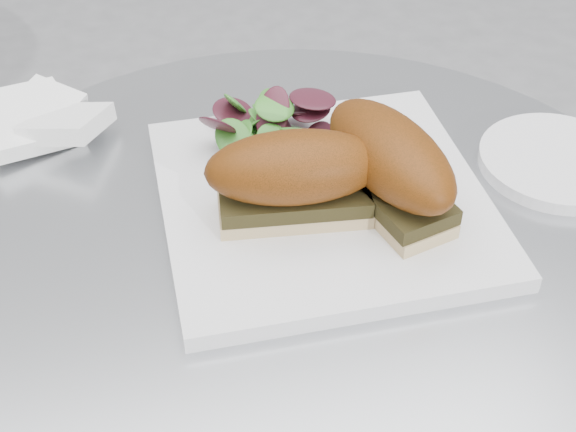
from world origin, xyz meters
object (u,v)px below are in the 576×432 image
Objects in this scene: sandwich_left at (295,176)px; sandwich_right at (389,163)px; plate at (323,200)px; saucer at (557,161)px.

sandwich_right is at bearing 5.93° from sandwich_left.
plate is at bearing 43.18° from sandwich_left.
sandwich_left is (-0.03, -0.02, 0.05)m from plate.
saucer is (0.23, 0.00, -0.00)m from plate.
plate is 1.66× the size of sandwich_right.
sandwich_left is 0.08m from sandwich_right.
plate reaches higher than saucer.
plate is 1.93× the size of saucer.
sandwich_left and sandwich_right have the same top height.
sandwich_right is 1.16× the size of saucer.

